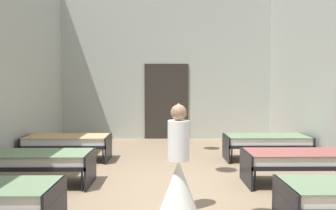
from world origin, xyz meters
The scene contains 7 objects.
ground_plane centered at (0.00, 0.00, -0.05)m, with size 7.26×10.76×0.10m, color #8C755B.
room_shell centered at (0.00, 1.35, 2.41)m, with size 7.06×10.36×4.81m.
bed_left_row_1 centered at (-2.28, 0.00, 0.44)m, with size 1.90×0.84×0.57m.
bed_right_row_1 centered at (2.28, 0.00, 0.44)m, with size 1.90×0.84×0.57m.
bed_left_row_2 centered at (-2.28, 1.90, 0.44)m, with size 1.90×0.84×0.57m.
bed_right_row_2 centered at (2.28, 1.90, 0.44)m, with size 1.90×0.84×0.57m.
nurse_near_aisle centered at (0.12, -1.19, 0.53)m, with size 0.52×0.52×1.49m.
Camera 1 is at (-0.08, -5.82, 1.74)m, focal length 36.34 mm.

